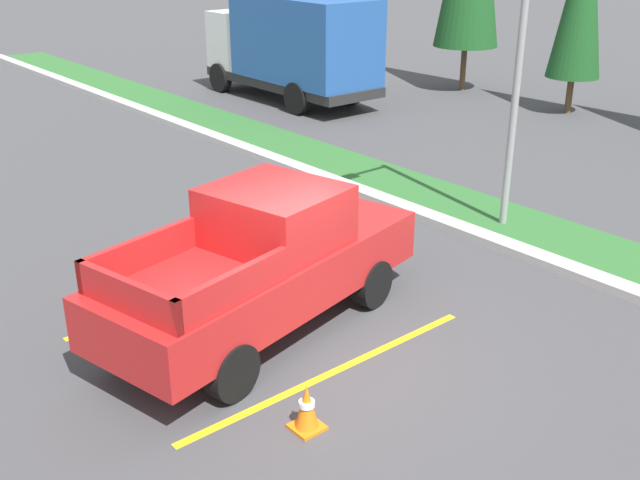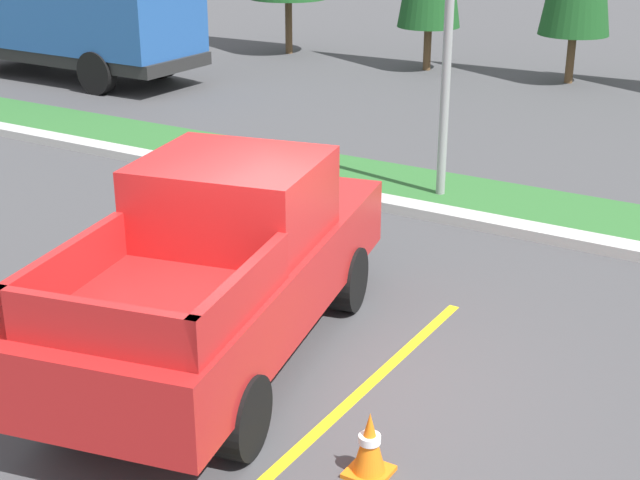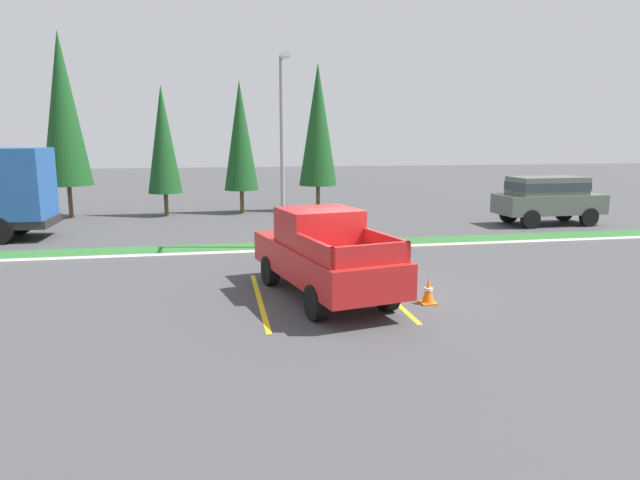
% 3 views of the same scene
% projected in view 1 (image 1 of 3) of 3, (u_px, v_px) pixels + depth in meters
% --- Properties ---
extents(ground_plane, '(120.00, 120.00, 0.00)m').
position_uv_depth(ground_plane, '(308.00, 350.00, 10.43)').
color(ground_plane, '#424244').
extents(parking_line_near, '(0.12, 4.80, 0.01)m').
position_uv_depth(parking_line_near, '(208.00, 291.00, 12.10)').
color(parking_line_near, yellow).
rests_on(parking_line_near, ground).
extents(parking_line_far, '(0.12, 4.80, 0.01)m').
position_uv_depth(parking_line_far, '(333.00, 372.00, 9.91)').
color(parking_line_far, yellow).
rests_on(parking_line_far, ground).
extents(curb_strip, '(56.00, 0.40, 0.15)m').
position_uv_depth(curb_strip, '(524.00, 252.00, 13.36)').
color(curb_strip, '#B2B2AD').
rests_on(curb_strip, ground).
extents(grass_median, '(56.00, 1.80, 0.06)m').
position_uv_depth(grass_median, '(559.00, 239.00, 14.02)').
color(grass_median, '#2D662D').
rests_on(grass_median, ground).
extents(pickup_truck_main, '(2.97, 5.51, 2.10)m').
position_uv_depth(pickup_truck_main, '(265.00, 262.00, 10.64)').
color(pickup_truck_main, black).
rests_on(pickup_truck_main, ground).
extents(cargo_truck_distant, '(6.82, 2.56, 3.40)m').
position_uv_depth(cargo_truck_distant, '(292.00, 44.00, 24.43)').
color(cargo_truck_distant, black).
rests_on(cargo_truck_distant, ground).
extents(street_light, '(0.24, 1.49, 6.39)m').
position_uv_depth(street_light, '(517.00, 31.00, 13.18)').
color(street_light, gray).
rests_on(street_light, ground).
extents(traffic_cone, '(0.36, 0.36, 0.60)m').
position_uv_depth(traffic_cone, '(307.00, 408.00, 8.70)').
color(traffic_cone, orange).
rests_on(traffic_cone, ground).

